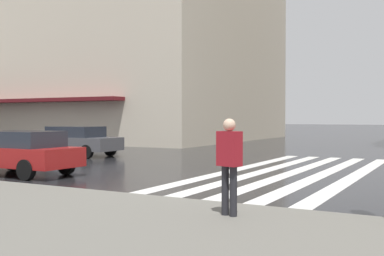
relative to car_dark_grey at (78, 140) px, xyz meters
The scene contains 6 objects.
ground_plane 11.49m from the car_dark_grey, 118.67° to the right, with size 220.00×220.00×0.00m, color black.
zebra_crossing 11.06m from the car_dark_grey, 97.81° to the right, with size 13.00×4.50×0.01m.
haussmann_block_mid 22.94m from the car_dark_grey, 35.62° to the left, with size 20.70×27.31×22.15m.
car_dark_grey is the anchor object (origin of this frame).
car_red 7.37m from the car_dark_grey, 151.88° to the right, with size 1.85×4.10×1.41m.
pedestrian_approaching_kerb 15.62m from the car_dark_grey, 128.32° to the right, with size 0.34×0.45×1.68m.
Camera 1 is at (-11.70, -5.59, 1.86)m, focal length 44.76 mm.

